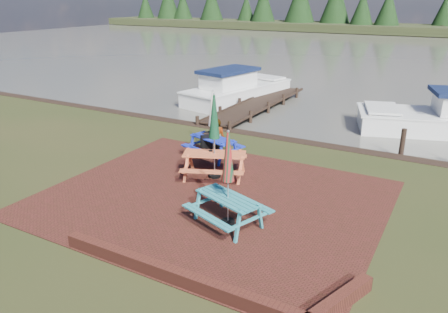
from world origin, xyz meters
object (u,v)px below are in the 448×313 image
at_px(picnic_table_teal, 228,193).
at_px(picnic_table_red, 214,149).
at_px(jetty, 256,104).
at_px(chalkboard, 210,144).
at_px(boat_jetty, 236,90).
at_px(person, 217,119).
at_px(picnic_table_blue, 213,135).

bearing_deg(picnic_table_teal, picnic_table_red, 146.67).
distance_m(picnic_table_teal, jetty, 12.24).
relative_size(picnic_table_red, chalkboard, 3.08).
distance_m(picnic_table_teal, boat_jetty, 14.28).
xyz_separation_m(picnic_table_red, boat_jetty, (-4.68, 10.36, -0.51)).
bearing_deg(picnic_table_teal, boat_jetty, 136.88).
xyz_separation_m(picnic_table_teal, person, (-3.59, 5.68, -0.00)).
relative_size(picnic_table_teal, person, 1.43).
bearing_deg(boat_jetty, person, -55.97).
xyz_separation_m(picnic_table_red, chalkboard, (-1.10, 1.56, -0.48)).
distance_m(picnic_table_teal, person, 6.72).
height_order(picnic_table_red, person, picnic_table_red).
bearing_deg(picnic_table_teal, picnic_table_blue, 144.91).
bearing_deg(picnic_table_blue, chalkboard, -179.95).
bearing_deg(picnic_table_blue, boat_jetty, 129.83).
xyz_separation_m(chalkboard, boat_jetty, (-3.58, 8.80, -0.03)).
height_order(picnic_table_red, chalkboard, picnic_table_red).
distance_m(picnic_table_blue, chalkboard, 0.41).
bearing_deg(picnic_table_red, person, 96.03).
bearing_deg(chalkboard, person, 74.44).
relative_size(picnic_table_teal, picnic_table_blue, 1.02).
distance_m(chalkboard, boat_jetty, 9.50).
relative_size(picnic_table_blue, jetty, 0.26).
relative_size(picnic_table_blue, chalkboard, 2.76).
relative_size(picnic_table_red, picnic_table_blue, 1.12).
xyz_separation_m(jetty, person, (0.99, -5.64, 0.71)).
bearing_deg(picnic_table_teal, person, 142.30).
relative_size(picnic_table_red, jetty, 0.29).
relative_size(picnic_table_red, person, 1.57).
distance_m(picnic_table_blue, boat_jetty, 9.61).
distance_m(picnic_table_blue, person, 1.99).
height_order(chalkboard, boat_jetty, boat_jetty).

